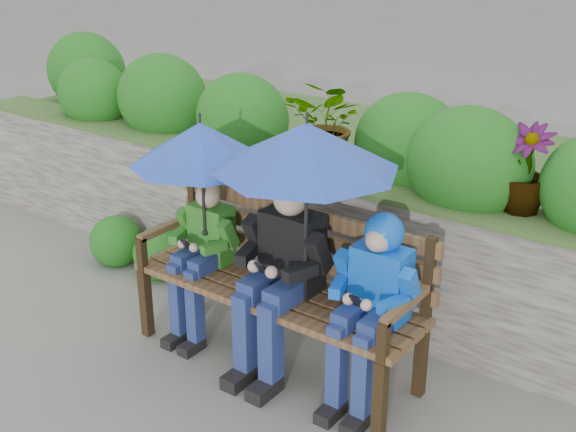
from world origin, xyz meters
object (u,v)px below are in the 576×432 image
Objects in this scene: boy_right at (372,295)px; umbrella_right at (307,147)px; boy_middle at (281,268)px; park_bench at (282,276)px; boy_left at (203,250)px; umbrella_left at (201,143)px.

umbrella_right reaches higher than boy_right.
boy_middle is 1.08× the size of boy_right.
park_bench is at bearing 124.61° from boy_middle.
boy_middle reaches higher than boy_right.
boy_left is 0.67m from boy_middle.
boy_left is 1.20× the size of umbrella_left.
boy_left is at bearing -171.70° from park_bench.
park_bench is at bearing 8.30° from boy_left.
boy_middle is at bearing -176.24° from umbrella_right.
umbrella_right reaches higher than boy_left.
boy_right reaches higher than boy_left.
boy_left is 1.30m from boy_right.
boy_right is (1.29, 0.01, 0.07)m from boy_left.
boy_middle is (0.07, -0.10, 0.12)m from park_bench.
umbrella_right is (0.81, -0.01, 0.12)m from umbrella_left.
umbrella_right is (0.17, 0.01, 0.79)m from boy_middle.
umbrella_left is (-0.57, -0.08, 0.79)m from park_bench.
umbrella_left is at bearing -171.65° from park_bench.
umbrella_left is (-0.64, 0.02, 0.67)m from boy_middle.
boy_right is at bearing 1.37° from umbrella_right.
umbrella_left reaches higher than boy_middle.
umbrella_left is (0.03, 0.00, 0.74)m from boy_left.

